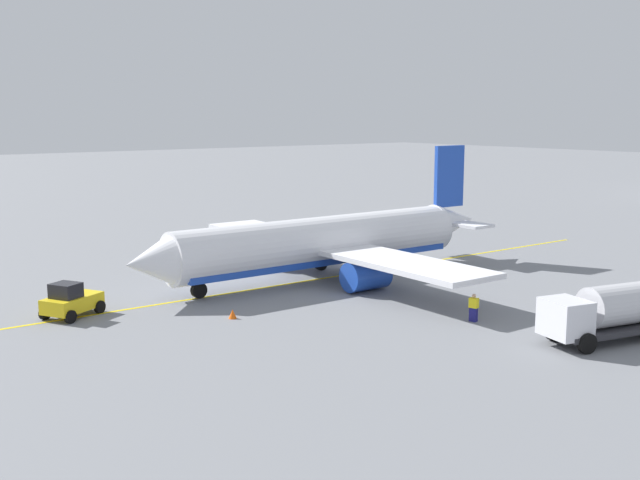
# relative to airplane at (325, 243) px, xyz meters

# --- Properties ---
(ground_plane) EXTENTS (400.00, 400.00, 0.00)m
(ground_plane) POSITION_rel_airplane_xyz_m (0.49, -0.01, -2.69)
(ground_plane) COLOR slate
(airplane) EXTENTS (32.17, 30.16, 9.75)m
(airplane) POSITION_rel_airplane_xyz_m (0.00, 0.00, 0.00)
(airplane) COLOR white
(airplane) RESTS_ON ground
(fuel_tanker) EXTENTS (9.74, 4.60, 3.15)m
(fuel_tanker) POSITION_rel_airplane_xyz_m (-2.90, 22.46, -0.98)
(fuel_tanker) COLOR #2D2D33
(fuel_tanker) RESTS_ON ground
(pushback_tug) EXTENTS (4.12, 3.63, 2.20)m
(pushback_tug) POSITION_rel_airplane_xyz_m (19.31, -0.73, -1.69)
(pushback_tug) COLOR yellow
(pushback_tug) RESTS_ON ground
(refueling_worker) EXTENTS (0.47, 0.59, 1.71)m
(refueling_worker) POSITION_rel_airplane_xyz_m (0.41, 15.13, -1.87)
(refueling_worker) COLOR navy
(refueling_worker) RESTS_ON ground
(safety_cone_nose) EXTENTS (0.51, 0.51, 0.56)m
(safety_cone_nose) POSITION_rel_airplane_xyz_m (11.62, 5.70, -2.41)
(safety_cone_nose) COLOR #F2590F
(safety_cone_nose) RESTS_ON ground
(taxi_line_marking) EXTENTS (61.23, 1.44, 0.01)m
(taxi_line_marking) POSITION_rel_airplane_xyz_m (0.49, -0.01, -2.69)
(taxi_line_marking) COLOR yellow
(taxi_line_marking) RESTS_ON ground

